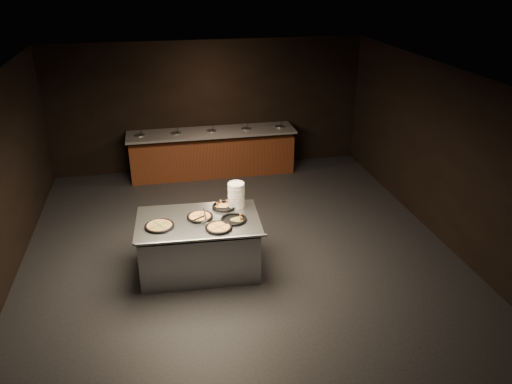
{
  "coord_description": "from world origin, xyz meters",
  "views": [
    {
      "loc": [
        -1.17,
        -6.95,
        4.4
      ],
      "look_at": [
        0.33,
        0.3,
        0.97
      ],
      "focal_mm": 35.0,
      "sensor_mm": 36.0,
      "label": 1
    }
  ],
  "objects_px": {
    "serving_counter": "(199,246)",
    "pan_cheese_whole": "(200,217)",
    "plate_stack": "(236,195)",
    "pan_veggie_whole": "(159,226)"
  },
  "relations": [
    {
      "from": "plate_stack",
      "to": "pan_cheese_whole",
      "type": "height_order",
      "value": "plate_stack"
    },
    {
      "from": "pan_veggie_whole",
      "to": "pan_cheese_whole",
      "type": "bearing_deg",
      "value": 15.72
    },
    {
      "from": "plate_stack",
      "to": "serving_counter",
      "type": "bearing_deg",
      "value": -152.28
    },
    {
      "from": "serving_counter",
      "to": "pan_veggie_whole",
      "type": "xyz_separation_m",
      "value": [
        -0.57,
        -0.11,
        0.48
      ]
    },
    {
      "from": "serving_counter",
      "to": "plate_stack",
      "type": "relative_size",
      "value": 4.83
    },
    {
      "from": "pan_veggie_whole",
      "to": "pan_cheese_whole",
      "type": "distance_m",
      "value": 0.63
    },
    {
      "from": "pan_cheese_whole",
      "to": "serving_counter",
      "type": "bearing_deg",
      "value": -121.64
    },
    {
      "from": "pan_veggie_whole",
      "to": "pan_cheese_whole",
      "type": "relative_size",
      "value": 1.09
    },
    {
      "from": "serving_counter",
      "to": "pan_cheese_whole",
      "type": "height_order",
      "value": "pan_cheese_whole"
    },
    {
      "from": "plate_stack",
      "to": "pan_cheese_whole",
      "type": "xyz_separation_m",
      "value": [
        -0.61,
        -0.28,
        -0.18
      ]
    }
  ]
}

